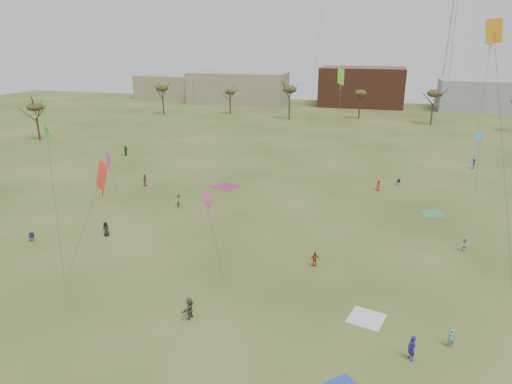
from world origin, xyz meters
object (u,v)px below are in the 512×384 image
(flyer_near_right, at_px, (412,348))
(radio_tower, at_px, (449,43))
(camp_chair_left, at_px, (32,239))
(spectator_fore_a, at_px, (315,259))
(camp_chair_right, at_px, (398,183))

(flyer_near_right, height_order, radio_tower, radio_tower)
(flyer_near_right, distance_m, camp_chair_left, 39.24)
(spectator_fore_a, height_order, camp_chair_right, spectator_fore_a)
(camp_chair_left, height_order, camp_chair_right, same)
(flyer_near_right, xyz_separation_m, spectator_fore_a, (-8.18, 11.28, -0.16))
(spectator_fore_a, xyz_separation_m, camp_chair_left, (-30.04, -2.44, -0.51))
(spectator_fore_a, distance_m, camp_chair_right, 29.44)
(flyer_near_right, relative_size, camp_chair_left, 2.13)
(spectator_fore_a, xyz_separation_m, camp_chair_right, (8.08, 28.30, -0.51))
(flyer_near_right, xyz_separation_m, radio_tower, (14.89, 128.37, 18.28))
(camp_chair_right, distance_m, radio_tower, 92.02)
(camp_chair_right, bearing_deg, spectator_fore_a, -62.27)
(spectator_fore_a, distance_m, radio_tower, 120.76)
(camp_chair_left, height_order, radio_tower, radio_tower)
(spectator_fore_a, bearing_deg, camp_chair_right, -131.05)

